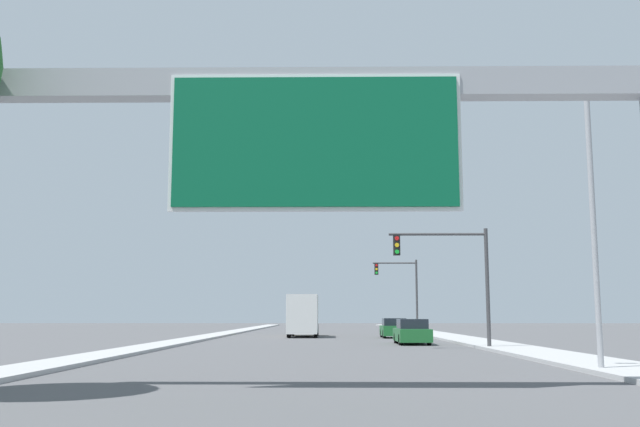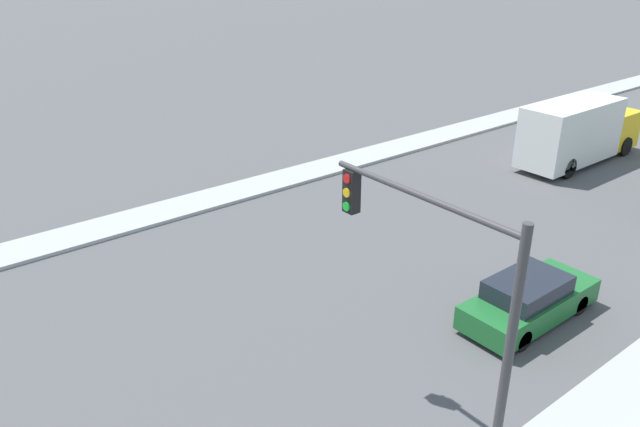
{
  "view_description": "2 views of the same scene",
  "coord_description": "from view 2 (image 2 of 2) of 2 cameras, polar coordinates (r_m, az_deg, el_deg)",
  "views": [
    {
      "loc": [
        0.34,
        0.99,
        1.74
      ],
      "look_at": [
        0.0,
        26.61,
        5.39
      ],
      "focal_mm": 40.0,
      "sensor_mm": 36.0,
      "label": 1
    },
    {
      "loc": [
        13.92,
        29.03,
        10.81
      ],
      "look_at": [
        -1.71,
        41.49,
        1.82
      ],
      "focal_mm": 35.0,
      "sensor_mm": 36.0,
      "label": 2
    }
  ],
  "objects": [
    {
      "name": "median_strip_left",
      "position": [
        39.99,
        14.53,
        7.86
      ],
      "size": [
        2.0,
        120.0,
        0.15
      ],
      "color": "#A9A9A9",
      "rests_on": "ground"
    },
    {
      "name": "car_mid_left",
      "position": [
        20.05,
        18.56,
        -7.46
      ],
      "size": [
        1.85,
        4.79,
        1.49
      ],
      "color": "#1E662D",
      "rests_on": "ground"
    },
    {
      "name": "truck_box_primary",
      "position": [
        34.4,
        22.55,
        6.93
      ],
      "size": [
        2.32,
        8.14,
        3.28
      ],
      "color": "yellow",
      "rests_on": "ground"
    },
    {
      "name": "traffic_light_near_intersection",
      "position": [
        13.18,
        11.45,
        -6.23
      ],
      "size": [
        5.16,
        0.32,
        6.2
      ],
      "color": "#3D3D3F",
      "rests_on": "ground"
    }
  ]
}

